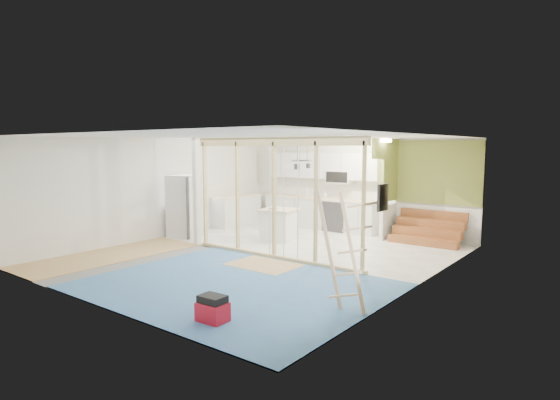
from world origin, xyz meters
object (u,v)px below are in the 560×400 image
Objects in this scene: fridge at (184,206)px; island at (279,225)px; ladder at (343,251)px; toolbox at (213,310)px.

island is (2.29, 1.15, -0.42)m from fridge.
ladder reaches higher than island.
toolbox is at bearing -56.91° from fridge.
fridge is 2.59m from island.
ladder is at bearing -53.90° from island.
fridge reaches higher than island.
fridge is at bearing 142.00° from ladder.
toolbox is at bearing -73.04° from island.
ladder is (1.20, 1.44, 0.72)m from toolbox.
island is 5.33m from ladder.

